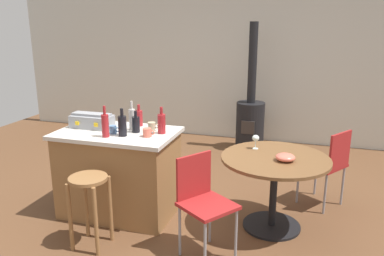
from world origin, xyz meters
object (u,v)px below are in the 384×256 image
Objects in this scene: dining_table at (274,174)px; wood_stove at (250,118)px; bottle_1 at (105,125)px; bottle_5 at (139,118)px; toolbox at (92,121)px; cup_1 at (152,126)px; cup_2 at (113,130)px; bottle_4 at (162,123)px; serving_bowl at (285,157)px; wine_glass at (256,139)px; folding_chair_near at (328,162)px; cup_0 at (147,133)px; bottle_3 at (136,124)px; kitchen_island at (119,172)px; folding_chair_far at (203,198)px; bottle_0 at (122,125)px; wooden_stool at (89,196)px; bottle_2 at (132,119)px.

wood_stove reaches higher than dining_table.
bottle_1 is 0.49m from bottle_5.
wood_stove is 4.55× the size of toolbox.
wood_stove is 17.13× the size of cup_1.
bottle_4 is at bearing 17.91° from cup_2.
wine_glass is at bearing 139.18° from serving_bowl.
cup_2 is at bearing -174.47° from serving_bowl.
folding_chair_near is 1.84m from bottle_4.
dining_table is 2.45m from wood_stove.
bottle_4 is 0.18m from cup_0.
wood_stove is at bearing 78.28° from bottle_4.
kitchen_island is at bearing -171.68° from bottle_3.
cup_1 is (-0.71, 0.62, 0.41)m from folding_chair_far.
folding_chair_far is 0.93m from bottle_4.
bottle_1 is 0.48m from cup_1.
wooden_stool is at bearing -98.74° from bottle_0.
bottle_3 is 1.81× the size of cup_0.
kitchen_island is 2.71m from wood_stove.
dining_table is 3.84× the size of bottle_4.
folding_chair_near is at bearing 17.09° from toolbox.
wood_stove reaches higher than wine_glass.
bottle_0 is 0.38m from bottle_4.
wine_glass is (1.35, 0.35, 0.39)m from kitchen_island.
bottle_3 reaches higher than kitchen_island.
folding_chair_far is 1.26m from bottle_5.
toolbox reaches higher than wine_glass.
cup_0 reaches higher than wine_glass.
cup_2 is at bearing -157.30° from folding_chair_near.
bottle_1 is at bearing -92.39° from kitchen_island.
cup_0 is at bearing -172.81° from serving_bowl.
cup_1 reaches higher than serving_bowl.
wooden_stool is 1.72m from dining_table.
bottle_1 is 0.15m from cup_2.
bottle_5 reaches higher than serving_bowl.
cup_1 is at bearing -168.16° from wine_glass.
bottle_2 is 2.48× the size of cup_0.
wood_stove is 13.67× the size of wine_glass.
toolbox is at bearing -176.86° from dining_table.
bottle_2 is at bearing -160.67° from folding_chair_near.
cup_0 is at bearing -153.00° from folding_chair_near.
wooden_stool is at bearing -95.60° from bottle_2.
toolbox is 0.70m from cup_0.
cup_2 reaches higher than folding_chair_far.
serving_bowl reaches higher than wooden_stool.
bottle_1 is 1.14× the size of bottle_4.
bottle_5 is at bearing 89.35° from bottle_2.
cup_2 is at bearing -162.22° from wine_glass.
serving_bowl is (1.62, 0.73, 0.28)m from wooden_stool.
serving_bowl is at bearing 24.43° from wooden_stool.
folding_chair_far is at bearing -14.85° from bottle_1.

